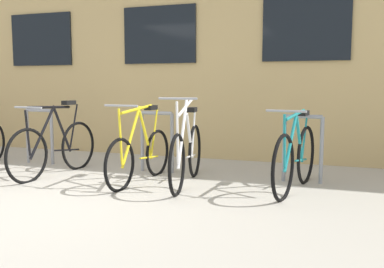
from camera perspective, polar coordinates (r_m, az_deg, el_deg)
name	(u,v)px	position (r m, az deg, el deg)	size (l,w,h in m)	color
ground_plane	(40,203)	(4.84, -19.48, -8.59)	(42.00, 42.00, 0.00)	#B2ADA0
storefront_building	(215,6)	(10.71, 3.01, 16.49)	(28.00, 6.64, 6.17)	tan
bike_rack	(95,134)	(6.56, -12.68, 0.04)	(6.51, 0.05, 0.86)	gray
bicycle_white	(187,153)	(5.33, -0.70, -2.56)	(0.44, 1.74, 1.11)	black
bicycle_black	(55,147)	(6.17, -17.69, -1.64)	(0.44, 1.71, 1.03)	black
bicycle_yellow	(140,154)	(5.50, -6.86, -2.59)	(0.44, 1.61, 1.02)	black
bicycle_teal	(296,157)	(5.16, 13.53, -3.03)	(0.45, 1.67, 0.99)	black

